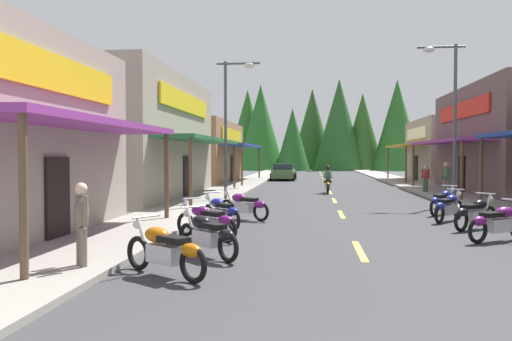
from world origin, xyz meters
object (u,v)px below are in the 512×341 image
motorcycle_parked_right_2 (498,222)px  motorcycle_parked_left_0 (165,249)px  parked_car_curbside (284,172)px  motorcycle_parked_right_3 (475,213)px  pedestrian_strolling (446,177)px  pedestrian_waiting (81,221)px  motorcycle_parked_left_2 (206,220)px  pedestrian_browsing (426,177)px  motorcycle_parked_right_5 (443,201)px  rider_cruising_lead (328,182)px  motorcycle_parked_right_4 (449,206)px  motorcycle_parked_left_1 (207,234)px  streetlamp_left (232,111)px  streetlamp_right (449,103)px  motorcycle_parked_left_3 (221,211)px  motorcycle_parked_left_4 (244,205)px

motorcycle_parked_right_2 → motorcycle_parked_left_0: size_ratio=1.01×
parked_car_curbside → motorcycle_parked_right_3: bearing=-165.0°
motorcycle_parked_right_3 → pedestrian_strolling: size_ratio=0.91×
pedestrian_waiting → pedestrian_strolling: 19.75m
motorcycle_parked_left_2 → pedestrian_browsing: (8.92, 15.97, 0.42)m
motorcycle_parked_right_5 → pedestrian_strolling: 6.98m
motorcycle_parked_left_2 → rider_cruising_lead: (3.56, 15.77, 0.17)m
motorcycle_parked_right_4 → parked_car_curbside: parked_car_curbside is taller
motorcycle_parked_left_1 → parked_car_curbside: size_ratio=0.37×
streetlamp_left → rider_cruising_lead: size_ratio=3.02×
pedestrian_waiting → motorcycle_parked_right_2: bearing=163.7°
motorcycle_parked_left_1 → rider_cruising_lead: bearing=-56.2°
streetlamp_right → motorcycle_parked_right_4: streetlamp_right is taller
motorcycle_parked_right_2 → pedestrian_waiting: bearing=172.9°
parked_car_curbside → motorcycle_parked_right_4: bearing=-164.7°
motorcycle_parked_right_4 → parked_car_curbside: size_ratio=0.41×
motorcycle_parked_right_4 → motorcycle_parked_left_1: bearing=171.1°
motorcycle_parked_right_3 → motorcycle_parked_left_3: (-7.34, -0.48, 0.00)m
streetlamp_right → motorcycle_parked_right_3: size_ratio=4.18×
streetlamp_right → motorcycle_parked_left_0: size_ratio=3.77×
motorcycle_parked_left_2 → motorcycle_parked_right_5: bearing=-106.5°
motorcycle_parked_left_1 → streetlamp_right: bearing=-80.1°
motorcycle_parked_right_2 → pedestrian_waiting: (-8.77, -4.24, 0.46)m
motorcycle_parked_right_4 → pedestrian_strolling: bearing=22.9°
motorcycle_parked_left_1 → motorcycle_parked_left_2: 2.18m
streetlamp_left → motorcycle_parked_left_3: streetlamp_left is taller
motorcycle_parked_left_1 → parked_car_curbside: 32.48m
motorcycle_parked_left_3 → parked_car_curbside: bearing=-40.7°
motorcycle_parked_left_0 → motorcycle_parked_left_2: (-0.09, 3.86, 0.00)m
motorcycle_parked_right_3 → motorcycle_parked_right_4: (-0.28, 1.72, 0.00)m
streetlamp_right → motorcycle_parked_right_3: (-1.16, -7.36, -3.92)m
motorcycle_parked_right_4 → motorcycle_parked_left_0: same height
motorcycle_parked_right_3 → pedestrian_browsing: (1.59, 13.46, 0.42)m
motorcycle_parked_left_2 → parked_car_curbside: (0.27, 30.35, 0.20)m
motorcycle_parked_left_3 → motorcycle_parked_right_2: bearing=-141.9°
streetlamp_left → motorcycle_parked_right_2: 13.45m
motorcycle_parked_right_2 → streetlamp_right: bearing=49.4°
rider_cruising_lead → streetlamp_left: bearing=139.7°
motorcycle_parked_right_2 → motorcycle_parked_right_3: (0.09, 1.99, 0.00)m
motorcycle_parked_right_2 → motorcycle_parked_left_1: 7.27m
motorcycle_parked_left_3 → motorcycle_parked_right_5: bearing=-101.0°
pedestrian_waiting → motorcycle_parked_left_0: bearing=132.6°
motorcycle_parked_left_3 → motorcycle_parked_left_1: bearing=146.4°
streetlamp_left → streetlamp_right: streetlamp_right is taller
streetlamp_right → motorcycle_parked_right_2: streetlamp_right is taller
motorcycle_parked_left_1 → motorcycle_parked_left_4: size_ratio=0.88×
streetlamp_right → pedestrian_browsing: streetlamp_right is taller
pedestrian_waiting → pedestrian_strolling: pedestrian_strolling is taller
streetlamp_right → motorcycle_parked_left_3: size_ratio=4.05×
motorcycle_parked_left_2 → motorcycle_parked_left_4: same height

